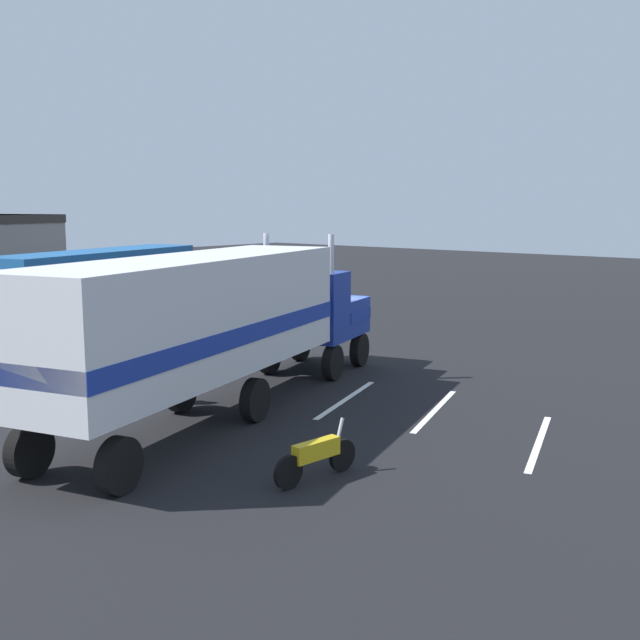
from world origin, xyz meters
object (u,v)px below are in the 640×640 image
(person_bystander, at_px, (156,372))
(motorcycle, at_px, (317,456))
(semi_truck, at_px, (218,318))
(parked_bus, at_px, (99,281))

(person_bystander, xyz_separation_m, motorcycle, (-1.48, -7.01, -0.41))
(semi_truck, height_order, person_bystander, semi_truck)
(semi_truck, relative_size, parked_bus, 1.27)
(parked_bus, bearing_deg, person_bystander, -117.54)
(person_bystander, height_order, parked_bus, parked_bus)
(person_bystander, bearing_deg, parked_bus, 62.46)
(motorcycle, bearing_deg, person_bystander, 78.08)
(person_bystander, xyz_separation_m, parked_bus, (6.53, 12.52, 1.17))
(person_bystander, relative_size, motorcycle, 0.77)
(person_bystander, distance_m, motorcycle, 7.18)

